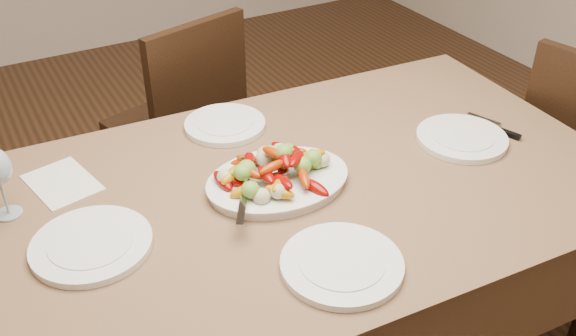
% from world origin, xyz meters
% --- Properties ---
extents(dining_table, '(1.90, 1.15, 0.76)m').
position_xyz_m(dining_table, '(-0.02, 0.00, 0.38)').
color(dining_table, brown).
rests_on(dining_table, ground).
extents(chair_far, '(0.52, 0.52, 0.95)m').
position_xyz_m(chair_far, '(-0.02, 0.95, 0.47)').
color(chair_far, black).
rests_on(chair_far, ground).
extents(serving_platter, '(0.39, 0.30, 0.02)m').
position_xyz_m(serving_platter, '(-0.04, 0.02, 0.77)').
color(serving_platter, white).
rests_on(serving_platter, dining_table).
extents(roasted_vegetables, '(0.32, 0.23, 0.09)m').
position_xyz_m(roasted_vegetables, '(-0.04, 0.02, 0.83)').
color(roasted_vegetables, '#770402').
rests_on(roasted_vegetables, serving_platter).
extents(serving_spoon, '(0.27, 0.19, 0.03)m').
position_xyz_m(serving_spoon, '(-0.11, -0.01, 0.81)').
color(serving_spoon, '#9EA0A8').
rests_on(serving_spoon, serving_platter).
extents(plate_left, '(0.28, 0.28, 0.02)m').
position_xyz_m(plate_left, '(-0.54, 0.01, 0.77)').
color(plate_left, white).
rests_on(plate_left, dining_table).
extents(plate_right, '(0.27, 0.27, 0.02)m').
position_xyz_m(plate_right, '(0.55, -0.04, 0.77)').
color(plate_right, white).
rests_on(plate_right, dining_table).
extents(plate_far, '(0.25, 0.25, 0.02)m').
position_xyz_m(plate_far, '(-0.03, 0.37, 0.77)').
color(plate_far, white).
rests_on(plate_far, dining_table).
extents(plate_near, '(0.28, 0.28, 0.02)m').
position_xyz_m(plate_near, '(-0.07, -0.33, 0.77)').
color(plate_near, white).
rests_on(plate_near, dining_table).
extents(menu_card, '(0.19, 0.24, 0.00)m').
position_xyz_m(menu_card, '(-0.54, 0.32, 0.76)').
color(menu_card, silver).
rests_on(menu_card, dining_table).
extents(table_knife, '(0.08, 0.19, 0.01)m').
position_xyz_m(table_knife, '(0.69, -0.04, 0.76)').
color(table_knife, '#9EA0A8').
rests_on(table_knife, dining_table).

